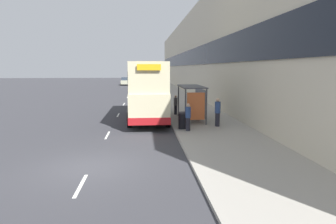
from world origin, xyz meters
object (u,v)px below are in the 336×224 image
(bus_shelter, at_px, (194,97))
(litter_bin, at_px, (183,120))
(car_0, at_px, (142,86))
(pedestrian_1, at_px, (176,105))
(double_decker_bus_near, at_px, (148,90))
(pedestrian_at_shelter, at_px, (188,117))
(pedestrian_2, at_px, (218,112))
(car_1, at_px, (125,81))

(bus_shelter, distance_m, litter_bin, 3.32)
(car_0, height_order, pedestrian_1, pedestrian_1)
(double_decker_bus_near, bearing_deg, pedestrian_at_shelter, -65.42)
(pedestrian_2, relative_size, litter_bin, 1.76)
(bus_shelter, xyz_separation_m, double_decker_bus_near, (-3.30, 1.62, 0.41))
(car_1, distance_m, pedestrian_1, 45.73)
(car_0, xyz_separation_m, pedestrian_at_shelter, (2.85, -34.14, 0.16))
(car_1, height_order, pedestrian_2, pedestrian_2)
(double_decker_bus_near, xyz_separation_m, car_1, (-4.43, 46.57, -1.40))
(pedestrian_at_shelter, bearing_deg, car_0, 94.77)
(pedestrian_2, height_order, litter_bin, pedestrian_2)
(car_1, xyz_separation_m, litter_bin, (6.51, -51.04, -0.22))
(double_decker_bus_near, height_order, pedestrian_1, double_decker_bus_near)
(car_0, bearing_deg, litter_bin, -85.57)
(bus_shelter, bearing_deg, car_0, 97.10)
(bus_shelter, relative_size, pedestrian_1, 2.65)
(bus_shelter, height_order, pedestrian_2, bus_shelter)
(pedestrian_at_shelter, height_order, pedestrian_2, pedestrian_2)
(car_0, relative_size, pedestrian_1, 2.46)
(bus_shelter, xyz_separation_m, pedestrian_at_shelter, (-0.97, -3.46, -0.89))
(pedestrian_at_shelter, height_order, litter_bin, pedestrian_at_shelter)
(car_1, bearing_deg, bus_shelter, 99.11)
(pedestrian_at_shelter, bearing_deg, car_1, 97.45)
(car_1, xyz_separation_m, pedestrian_at_shelter, (6.76, -51.66, 0.10))
(car_1, relative_size, litter_bin, 3.97)
(double_decker_bus_near, distance_m, pedestrian_at_shelter, 5.74)
(pedestrian_1, bearing_deg, pedestrian_at_shelter, -89.45)
(double_decker_bus_near, xyz_separation_m, pedestrian_1, (2.26, 1.33, -1.33))
(car_1, bearing_deg, pedestrian_at_shelter, 97.45)
(car_0, bearing_deg, pedestrian_2, -81.43)
(pedestrian_1, xyz_separation_m, litter_bin, (-0.19, -5.80, -0.28))
(car_0, distance_m, pedestrian_at_shelter, 34.26)
(car_0, height_order, pedestrian_at_shelter, pedestrian_at_shelter)
(pedestrian_1, bearing_deg, car_0, 95.74)
(bus_shelter, xyz_separation_m, car_1, (-7.73, 48.20, -0.99))
(pedestrian_1, distance_m, litter_bin, 5.81)
(bus_shelter, height_order, double_decker_bus_near, double_decker_bus_near)
(double_decker_bus_near, height_order, pedestrian_at_shelter, double_decker_bus_near)
(pedestrian_at_shelter, height_order, pedestrian_1, pedestrian_at_shelter)
(pedestrian_at_shelter, xyz_separation_m, litter_bin, (-0.25, 0.62, -0.32))
(pedestrian_at_shelter, bearing_deg, litter_bin, 111.94)
(car_0, bearing_deg, pedestrian_at_shelter, -85.23)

